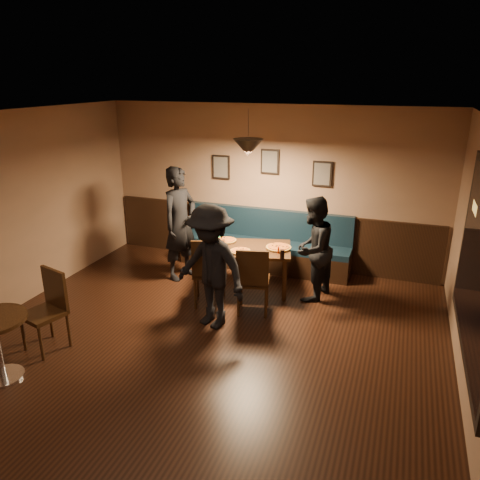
% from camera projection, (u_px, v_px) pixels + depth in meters
% --- Properties ---
extents(floor, '(7.00, 7.00, 0.00)m').
position_uv_depth(floor, '(184.00, 368.00, 5.43)').
color(floor, black).
rests_on(floor, ground).
extents(ceiling, '(7.00, 7.00, 0.00)m').
position_uv_depth(ceiling, '(172.00, 123.00, 4.50)').
color(ceiling, silver).
rests_on(ceiling, ground).
extents(wall_back, '(6.00, 0.00, 6.00)m').
position_uv_depth(wall_back, '(270.00, 187.00, 8.07)').
color(wall_back, '#8C704F').
rests_on(wall_back, ground).
extents(wainscot, '(5.88, 0.06, 1.00)m').
position_uv_depth(wainscot, '(268.00, 236.00, 8.35)').
color(wainscot, black).
rests_on(wainscot, ground).
extents(booth_bench, '(3.00, 0.60, 1.00)m').
position_uv_depth(booth_bench, '(264.00, 241.00, 8.11)').
color(booth_bench, '#0F232D').
rests_on(booth_bench, ground).
extents(window_frame, '(0.06, 2.56, 1.86)m').
position_uv_depth(window_frame, '(480.00, 267.00, 4.44)').
color(window_frame, black).
rests_on(window_frame, wall_right).
extents(window_glass, '(0.00, 2.40, 2.40)m').
position_uv_depth(window_glass, '(476.00, 267.00, 4.45)').
color(window_glass, black).
rests_on(window_glass, wall_right).
extents(picture_left, '(0.32, 0.04, 0.42)m').
position_uv_depth(picture_left, '(221.00, 167.00, 8.23)').
color(picture_left, black).
rests_on(picture_left, wall_back).
extents(picture_center, '(0.32, 0.04, 0.42)m').
position_uv_depth(picture_center, '(270.00, 162.00, 7.90)').
color(picture_center, black).
rests_on(picture_center, wall_back).
extents(picture_right, '(0.32, 0.04, 0.42)m').
position_uv_depth(picture_right, '(322.00, 174.00, 7.66)').
color(picture_right, black).
rests_on(picture_right, wall_back).
extents(pendant_lamp, '(0.44, 0.44, 0.25)m').
position_uv_depth(pendant_lamp, '(248.00, 148.00, 6.70)').
color(pendant_lamp, black).
rests_on(pendant_lamp, ceiling).
extents(dining_table, '(1.50, 1.16, 0.71)m').
position_uv_depth(dining_table, '(247.00, 269.00, 7.33)').
color(dining_table, black).
rests_on(dining_table, floor).
extents(chair_near_left, '(0.60, 0.60, 1.06)m').
position_uv_depth(chair_near_left, '(209.00, 270.00, 6.83)').
color(chair_near_left, black).
rests_on(chair_near_left, floor).
extents(chair_near_right, '(0.54, 0.54, 1.01)m').
position_uv_depth(chair_near_right, '(253.00, 279.00, 6.58)').
color(chair_near_right, black).
rests_on(chair_near_right, floor).
extents(diner_left, '(0.64, 0.79, 1.88)m').
position_uv_depth(diner_left, '(180.00, 224.00, 7.60)').
color(diner_left, black).
rests_on(diner_left, floor).
extents(diner_right, '(0.79, 0.91, 1.59)m').
position_uv_depth(diner_right, '(313.00, 249.00, 6.90)').
color(diner_right, black).
rests_on(diner_right, floor).
extents(diner_front, '(1.24, 0.95, 1.70)m').
position_uv_depth(diner_front, '(211.00, 267.00, 6.11)').
color(diner_front, black).
rests_on(diner_front, floor).
extents(pizza_a, '(0.35, 0.35, 0.04)m').
position_uv_depth(pizza_a, '(226.00, 240.00, 7.47)').
color(pizza_a, orange).
rests_on(pizza_a, dining_table).
extents(pizza_b, '(0.41, 0.41, 0.04)m').
position_uv_depth(pizza_b, '(240.00, 251.00, 7.01)').
color(pizza_b, '#BF7A24').
rests_on(pizza_b, dining_table).
extents(pizza_c, '(0.44, 0.44, 0.04)m').
position_uv_depth(pizza_c, '(279.00, 247.00, 7.15)').
color(pizza_c, orange).
rests_on(pizza_c, dining_table).
extents(soda_glass, '(0.09, 0.09, 0.14)m').
position_uv_depth(soda_glass, '(282.00, 254.00, 6.73)').
color(soda_glass, black).
rests_on(soda_glass, dining_table).
extents(tabasco_bottle, '(0.03, 0.03, 0.12)m').
position_uv_depth(tabasco_bottle, '(278.00, 250.00, 6.96)').
color(tabasco_bottle, '#A32005').
rests_on(tabasco_bottle, dining_table).
extents(napkin_a, '(0.14, 0.14, 0.01)m').
position_uv_depth(napkin_a, '(218.00, 238.00, 7.62)').
color(napkin_a, '#1E732B').
rests_on(napkin_a, dining_table).
extents(napkin_b, '(0.19, 0.19, 0.01)m').
position_uv_depth(napkin_b, '(210.00, 250.00, 7.10)').
color(napkin_b, '#207921').
rests_on(napkin_b, dining_table).
extents(cutlery_set, '(0.18, 0.02, 0.00)m').
position_uv_depth(cutlery_set, '(238.00, 256.00, 6.87)').
color(cutlery_set, silver).
rests_on(cutlery_set, dining_table).
extents(cafe_chair_far, '(0.55, 0.55, 1.00)m').
position_uv_depth(cafe_chair_far, '(43.00, 312.00, 5.67)').
color(cafe_chair_far, black).
rests_on(cafe_chair_far, floor).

